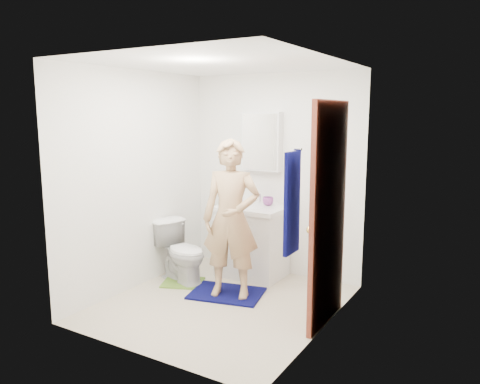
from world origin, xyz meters
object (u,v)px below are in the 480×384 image
at_px(toilet, 182,252).
at_px(man, 231,219).
at_px(soap_dispenser, 238,198).
at_px(toothbrush_cup, 268,201).
at_px(towel, 292,203).
at_px(medicine_cabinet, 262,141).
at_px(vanity_cabinet, 252,243).

xyz_separation_m(toilet, man, (0.74, -0.11, 0.50)).
relative_size(soap_dispenser, toothbrush_cup, 1.30).
relative_size(toothbrush_cup, man, 0.08).
height_order(towel, toilet, towel).
bearing_deg(toothbrush_cup, towel, -57.19).
bearing_deg(medicine_cabinet, man, -81.24).
relative_size(towel, soap_dispenser, 4.68).
distance_m(toilet, soap_dispenser, 0.92).
relative_size(towel, toilet, 1.13).
height_order(vanity_cabinet, medicine_cabinet, medicine_cabinet).
height_order(medicine_cabinet, toothbrush_cup, medicine_cabinet).
bearing_deg(toilet, man, -80.53).
xyz_separation_m(vanity_cabinet, soap_dispenser, (-0.19, -0.02, 0.54)).
height_order(medicine_cabinet, soap_dispenser, medicine_cabinet).
height_order(vanity_cabinet, soap_dispenser, soap_dispenser).
xyz_separation_m(medicine_cabinet, toilet, (-0.60, -0.82, -1.25)).
relative_size(towel, toothbrush_cup, 6.11).
bearing_deg(vanity_cabinet, toilet, -135.02).
distance_m(medicine_cabinet, toilet, 1.61).
distance_m(toothbrush_cup, man, 0.84).
relative_size(towel, man, 0.48).
bearing_deg(towel, toilet, 153.45).
bearing_deg(man, toilet, 154.29).
xyz_separation_m(toilet, toothbrush_cup, (0.74, 0.72, 0.55)).
xyz_separation_m(vanity_cabinet, toothbrush_cup, (0.14, 0.12, 0.50)).
bearing_deg(towel, toothbrush_cup, 122.81).
xyz_separation_m(vanity_cabinet, towel, (1.18, -1.48, 0.85)).
bearing_deg(man, soap_dispenser, 98.46).
bearing_deg(toilet, towel, -98.48).
bearing_deg(man, towel, -53.94).
xyz_separation_m(toilet, soap_dispenser, (0.41, 0.58, 0.58)).
height_order(vanity_cabinet, toilet, vanity_cabinet).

